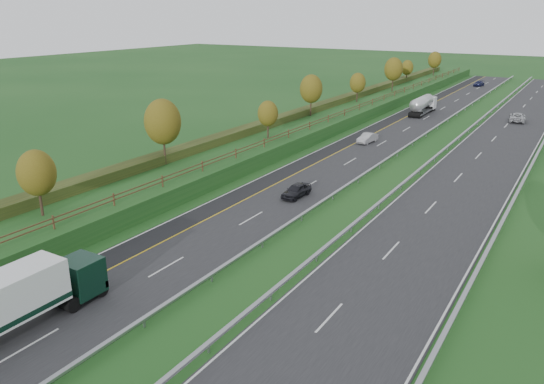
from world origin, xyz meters
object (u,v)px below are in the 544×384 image
Objects in this scene: car_oncoming at (517,117)px; car_dark_near at (296,190)px; road_tanker at (423,104)px; car_silver_mid at (367,138)px; car_small_far at (479,84)px.

car_dark_near is at bearing 69.06° from car_oncoming.
road_tanker reaches higher than car_dark_near.
car_silver_mid is 76.68m from car_small_far.
car_oncoming is (17.17, 29.56, 0.08)m from car_silver_mid.
car_small_far is (1.22, 48.21, -1.17)m from road_tanker.
road_tanker is 48.23m from car_small_far.
road_tanker is at bearing 95.70° from car_dark_near.
car_oncoming is at bearing 66.96° from car_silver_mid.
car_small_far is at bearing -78.32° from car_oncoming.
car_silver_mid is 0.76× the size of car_oncoming.
road_tanker reaches higher than car_small_far.
road_tanker is 17.03m from car_oncoming.
road_tanker reaches higher than car_silver_mid.
car_silver_mid reaches higher than car_small_far.
car_oncoming is at bearing -64.95° from car_small_far.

